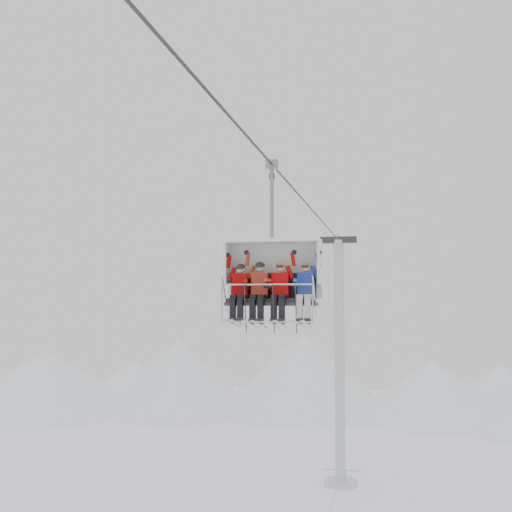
% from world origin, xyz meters
% --- Properties ---
extents(ridgeline, '(72.00, 21.00, 7.00)m').
position_xyz_m(ridgeline, '(-1.58, 42.05, 2.84)').
color(ridgeline, silver).
rests_on(ridgeline, ground).
extents(lift_tower_right, '(2.00, 1.80, 13.48)m').
position_xyz_m(lift_tower_right, '(0.00, 22.00, 5.78)').
color(lift_tower_right, '#BABDC2').
rests_on(lift_tower_right, ground).
extents(haul_cable, '(0.06, 50.00, 0.06)m').
position_xyz_m(haul_cable, '(0.00, 0.00, 13.30)').
color(haul_cable, '#303036').
rests_on(haul_cable, lift_tower_left).
extents(chairlift_carrier, '(2.36, 1.17, 3.98)m').
position_xyz_m(chairlift_carrier, '(0.00, 2.00, 10.67)').
color(chairlift_carrier, black).
rests_on(chairlift_carrier, haul_cable).
extents(skier_far_left, '(0.39, 1.69, 1.55)m').
position_xyz_m(skier_far_left, '(-0.77, 1.69, 10.19)').
color(skier_far_left, '#A20504').
rests_on(skier_far_left, chairlift_carrier).
extents(skier_center_left, '(0.40, 1.69, 1.61)m').
position_xyz_m(skier_center_left, '(-0.28, 1.70, 10.21)').
color(skier_center_left, '#AB2F1D').
rests_on(skier_center_left, chairlift_carrier).
extents(skier_center_right, '(0.40, 1.69, 1.60)m').
position_xyz_m(skier_center_right, '(0.23, 1.70, 10.20)').
color(skier_center_right, red).
rests_on(skier_center_right, chairlift_carrier).
extents(skier_far_right, '(0.40, 1.69, 1.58)m').
position_xyz_m(skier_far_right, '(0.84, 1.70, 10.20)').
color(skier_far_right, '#1F32A0').
rests_on(skier_far_right, chairlift_carrier).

